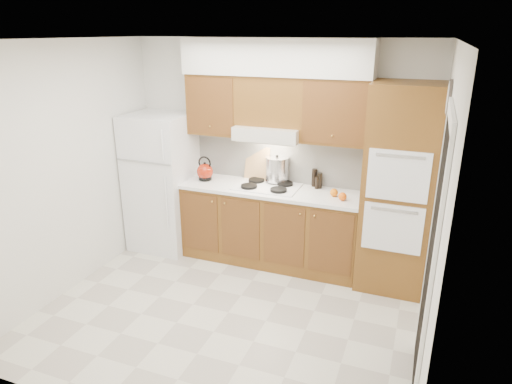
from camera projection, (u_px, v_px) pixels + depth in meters
The scene contains 26 objects.
floor at pixel (228, 312), 4.57m from camera, with size 3.60×3.60×0.00m, color beige.
ceiling at pixel (222, 39), 3.70m from camera, with size 3.60×3.60×0.00m, color white.
wall_back at pixel (277, 152), 5.46m from camera, with size 3.60×0.02×2.60m, color silver.
wall_left at pixel (68, 170), 4.74m from camera, with size 0.02×3.00×2.60m, color silver.
wall_right at pixel (437, 218), 3.53m from camera, with size 0.02×3.00×2.60m, color silver.
fridge at pixel (162, 182), 5.76m from camera, with size 0.75×0.72×1.72m, color white.
base_cabinets at pixel (270, 226), 5.47m from camera, with size 2.11×0.60×0.90m, color brown.
countertop at pixel (271, 190), 5.30m from camera, with size 2.13×0.62×0.04m, color white.
backsplash at pixel (279, 159), 5.46m from camera, with size 2.11×0.03×0.56m, color white.
oven_cabinet at pixel (398, 190), 4.75m from camera, with size 0.70×0.65×2.20m, color brown.
upper_cab_left at pixel (216, 104), 5.37m from camera, with size 0.63×0.33×0.70m, color brown.
upper_cab_right at pixel (337, 111), 4.89m from camera, with size 0.73×0.33×0.70m, color brown.
range_hood at pixel (269, 133), 5.17m from camera, with size 0.75×0.45×0.15m, color silver.
upper_cab_over_hood at pixel (272, 101), 5.11m from camera, with size 0.75×0.33×0.55m, color brown.
soffit at pixel (276, 57), 4.92m from camera, with size 2.13×0.36×0.40m, color silver.
cooktop at pixel (267, 187), 5.33m from camera, with size 0.74×0.50×0.01m, color white.
doorway at pixel (430, 267), 3.31m from camera, with size 0.02×0.90×2.10m, color black.
wall_clock at pixel (449, 98), 3.74m from camera, with size 0.30×0.30×0.02m, color #3F3833.
kettle at pixel (205, 172), 5.54m from camera, with size 0.20×0.20×0.20m, color #971D0B.
cutting_board at pixel (257, 164), 5.55m from camera, with size 0.31×0.02×0.42m, color #DCAC71.
stock_pot at pixel (277, 169), 5.42m from camera, with size 0.27×0.27×0.28m, color silver.
condiment_a at pixel (314, 178), 5.32m from camera, with size 0.06×0.06×0.21m, color black.
condiment_b at pixel (320, 181), 5.26m from camera, with size 0.06×0.06×0.19m, color black.
condiment_c at pixel (317, 183), 5.25m from camera, with size 0.05×0.05×0.14m, color black.
orange_near at pixel (342, 197), 4.90m from camera, with size 0.09×0.09×0.09m, color orange.
orange_far at pixel (334, 193), 5.02m from camera, with size 0.09×0.09×0.09m, color #FB9B0D.
Camera 1 is at (1.65, -3.55, 2.67)m, focal length 32.00 mm.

